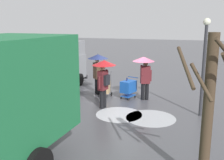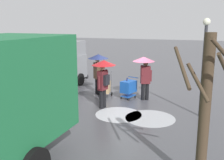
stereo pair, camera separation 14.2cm
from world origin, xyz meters
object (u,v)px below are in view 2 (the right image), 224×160
at_px(cargo_van_parked_right, 52,68).
at_px(hand_dolly_boxes, 106,88).
at_px(bare_tree_near, 205,109).
at_px(pedestrian_black_side, 103,73).
at_px(pedestrian_white_side, 144,68).
at_px(street_lamp, 204,58).
at_px(shopping_cart_vendor, 128,87).
at_px(pedestrian_pink_side, 98,64).

height_order(cargo_van_parked_right, hand_dolly_boxes, cargo_van_parked_right).
bearing_deg(bare_tree_near, pedestrian_black_side, -48.08).
distance_m(pedestrian_black_side, pedestrian_white_side, 2.25).
distance_m(hand_dolly_boxes, street_lamp, 5.09).
height_order(cargo_van_parked_right, street_lamp, street_lamp).
relative_size(shopping_cart_vendor, street_lamp, 0.27).
bearing_deg(shopping_cart_vendor, pedestrian_white_side, -178.15).
distance_m(shopping_cart_vendor, pedestrian_white_side, 1.26).
bearing_deg(pedestrian_pink_side, cargo_van_parked_right, -3.12).
distance_m(shopping_cart_vendor, pedestrian_pink_side, 2.00).
xyz_separation_m(pedestrian_pink_side, pedestrian_white_side, (-2.47, 0.19, -0.01)).
distance_m(pedestrian_pink_side, bare_tree_near, 8.43).
relative_size(bare_tree_near, street_lamp, 0.91).
xyz_separation_m(hand_dolly_boxes, pedestrian_black_side, (-0.50, 1.57, 1.07)).
height_order(pedestrian_pink_side, street_lamp, street_lamp).
xyz_separation_m(pedestrian_black_side, street_lamp, (-4.06, -0.28, 0.80)).
height_order(hand_dolly_boxes, street_lamp, street_lamp).
bearing_deg(street_lamp, hand_dolly_boxes, -15.81).
bearing_deg(pedestrian_pink_side, pedestrian_black_side, 118.66).
distance_m(cargo_van_parked_right, bare_tree_near, 10.53).
bearing_deg(bare_tree_near, pedestrian_white_side, -66.66).
relative_size(hand_dolly_boxes, pedestrian_black_side, 0.61).
height_order(hand_dolly_boxes, pedestrian_pink_side, pedestrian_pink_side).
relative_size(hand_dolly_boxes, pedestrian_white_side, 0.61).
bearing_deg(pedestrian_pink_side, bare_tree_near, 128.45).
height_order(pedestrian_pink_side, pedestrian_white_side, same).
xyz_separation_m(shopping_cart_vendor, bare_tree_near, (-3.53, 6.38, 1.31)).
distance_m(pedestrian_pink_side, street_lamp, 5.44).
relative_size(hand_dolly_boxes, pedestrian_pink_side, 0.61).
distance_m(hand_dolly_boxes, pedestrian_white_side, 2.20).
distance_m(hand_dolly_boxes, pedestrian_black_side, 1.97).
bearing_deg(street_lamp, pedestrian_black_side, 4.00).
height_order(shopping_cart_vendor, hand_dolly_boxes, hand_dolly_boxes).
height_order(pedestrian_pink_side, bare_tree_near, bare_tree_near).
xyz_separation_m(cargo_van_parked_right, pedestrian_white_side, (-5.29, 0.35, 0.39)).
bearing_deg(cargo_van_parked_right, street_lamp, 167.08).
distance_m(shopping_cart_vendor, pedestrian_black_side, 2.10).
distance_m(hand_dolly_boxes, bare_tree_near, 7.90).
height_order(cargo_van_parked_right, pedestrian_black_side, cargo_van_parked_right).
bearing_deg(hand_dolly_boxes, shopping_cart_vendor, -171.98).
bearing_deg(shopping_cart_vendor, bare_tree_near, 118.97).
bearing_deg(bare_tree_near, shopping_cart_vendor, -61.03).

